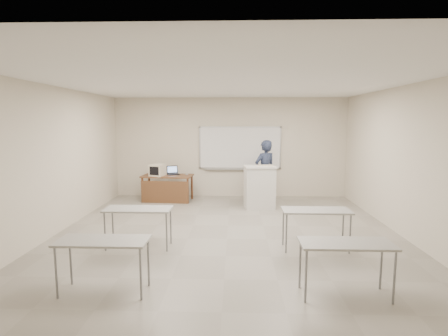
{
  "coord_description": "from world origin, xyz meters",
  "views": [
    {
      "loc": [
        0.15,
        -6.61,
        2.29
      ],
      "look_at": [
        -0.13,
        2.2,
        1.11
      ],
      "focal_mm": 28.0,
      "sensor_mm": 36.0,
      "label": 1
    }
  ],
  "objects_px": {
    "crt_monitor": "(158,170)",
    "presenter": "(265,172)",
    "keyboard": "(266,166)",
    "whiteboard": "(240,148)",
    "mouse": "(187,174)",
    "laptop": "(174,172)",
    "podium": "(259,187)",
    "instructor_desk": "(167,183)"
  },
  "relations": [
    {
      "from": "whiteboard",
      "to": "crt_monitor",
      "type": "distance_m",
      "value": 2.54
    },
    {
      "from": "instructor_desk",
      "to": "mouse",
      "type": "height_order",
      "value": "mouse"
    },
    {
      "from": "podium",
      "to": "laptop",
      "type": "distance_m",
      "value": 2.64
    },
    {
      "from": "laptop",
      "to": "mouse",
      "type": "xyz_separation_m",
      "value": [
        0.39,
        -0.11,
        -0.04
      ]
    },
    {
      "from": "crt_monitor",
      "to": "whiteboard",
      "type": "bearing_deg",
      "value": 34.5
    },
    {
      "from": "whiteboard",
      "to": "laptop",
      "type": "relative_size",
      "value": 7.52
    },
    {
      "from": "keyboard",
      "to": "laptop",
      "type": "bearing_deg",
      "value": 172.7
    },
    {
      "from": "mouse",
      "to": "keyboard",
      "type": "distance_m",
      "value": 2.39
    },
    {
      "from": "mouse",
      "to": "crt_monitor",
      "type": "bearing_deg",
      "value": -177.06
    },
    {
      "from": "crt_monitor",
      "to": "keyboard",
      "type": "distance_m",
      "value": 3.09
    },
    {
      "from": "keyboard",
      "to": "presenter",
      "type": "relative_size",
      "value": 0.23
    },
    {
      "from": "whiteboard",
      "to": "podium",
      "type": "distance_m",
      "value": 1.8
    },
    {
      "from": "laptop",
      "to": "instructor_desk",
      "type": "bearing_deg",
      "value": -143.24
    },
    {
      "from": "laptop",
      "to": "presenter",
      "type": "distance_m",
      "value": 2.66
    },
    {
      "from": "crt_monitor",
      "to": "presenter",
      "type": "xyz_separation_m",
      "value": [
        3.04,
        -0.09,
        -0.03
      ]
    },
    {
      "from": "crt_monitor",
      "to": "presenter",
      "type": "height_order",
      "value": "presenter"
    },
    {
      "from": "instructor_desk",
      "to": "presenter",
      "type": "distance_m",
      "value": 2.81
    },
    {
      "from": "whiteboard",
      "to": "keyboard",
      "type": "bearing_deg",
      "value": -66.38
    },
    {
      "from": "presenter",
      "to": "crt_monitor",
      "type": "bearing_deg",
      "value": -33.2
    },
    {
      "from": "presenter",
      "to": "podium",
      "type": "bearing_deg",
      "value": 40.77
    },
    {
      "from": "laptop",
      "to": "mouse",
      "type": "height_order",
      "value": "laptop"
    },
    {
      "from": "crt_monitor",
      "to": "keyboard",
      "type": "xyz_separation_m",
      "value": [
        3.0,
        -0.69,
        0.22
      ]
    },
    {
      "from": "mouse",
      "to": "keyboard",
      "type": "bearing_deg",
      "value": -30.91
    },
    {
      "from": "crt_monitor",
      "to": "mouse",
      "type": "distance_m",
      "value": 0.83
    },
    {
      "from": "podium",
      "to": "presenter",
      "type": "bearing_deg",
      "value": 64.99
    },
    {
      "from": "mouse",
      "to": "keyboard",
      "type": "height_order",
      "value": "keyboard"
    },
    {
      "from": "whiteboard",
      "to": "keyboard",
      "type": "xyz_separation_m",
      "value": [
        0.65,
        -1.49,
        -0.34
      ]
    },
    {
      "from": "laptop",
      "to": "keyboard",
      "type": "bearing_deg",
      "value": -43.67
    },
    {
      "from": "whiteboard",
      "to": "podium",
      "type": "xyz_separation_m",
      "value": [
        0.5,
        -1.47,
        -0.91
      ]
    },
    {
      "from": "podium",
      "to": "mouse",
      "type": "height_order",
      "value": "podium"
    },
    {
      "from": "crt_monitor",
      "to": "laptop",
      "type": "relative_size",
      "value": 1.27
    },
    {
      "from": "instructor_desk",
      "to": "mouse",
      "type": "xyz_separation_m",
      "value": [
        0.55,
        0.16,
        0.22
      ]
    },
    {
      "from": "crt_monitor",
      "to": "presenter",
      "type": "relative_size",
      "value": 0.24
    },
    {
      "from": "podium",
      "to": "mouse",
      "type": "xyz_separation_m",
      "value": [
        -2.05,
        0.85,
        0.2
      ]
    },
    {
      "from": "instructor_desk",
      "to": "laptop",
      "type": "relative_size",
      "value": 4.32
    },
    {
      "from": "laptop",
      "to": "keyboard",
      "type": "relative_size",
      "value": 0.8
    },
    {
      "from": "whiteboard",
      "to": "mouse",
      "type": "height_order",
      "value": "whiteboard"
    },
    {
      "from": "crt_monitor",
      "to": "presenter",
      "type": "distance_m",
      "value": 3.04
    },
    {
      "from": "keyboard",
      "to": "crt_monitor",
      "type": "bearing_deg",
      "value": -179.75
    },
    {
      "from": "podium",
      "to": "crt_monitor",
      "type": "height_order",
      "value": "podium"
    },
    {
      "from": "instructor_desk",
      "to": "presenter",
      "type": "bearing_deg",
      "value": 2.3
    },
    {
      "from": "podium",
      "to": "keyboard",
      "type": "relative_size",
      "value": 2.75
    }
  ]
}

